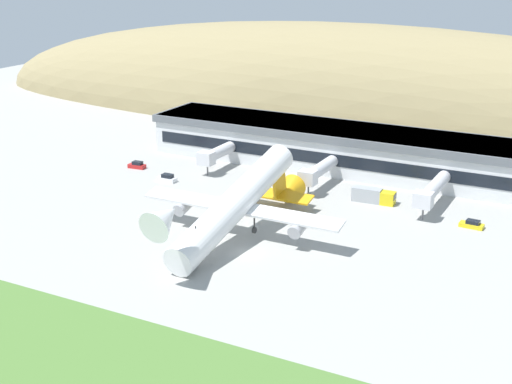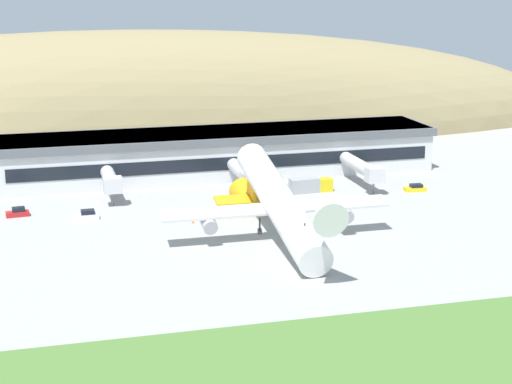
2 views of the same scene
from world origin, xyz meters
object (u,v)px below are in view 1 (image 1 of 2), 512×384
Objects in this scene: cargo_airplane at (238,204)px; service_car_1 at (167,178)px; jetway_0 at (215,154)px; service_car_0 at (472,224)px; service_car_2 at (137,165)px; traffic_cone_0 at (278,217)px; jetway_1 at (318,171)px; fuel_truck at (373,196)px; jetway_2 at (432,190)px; terminal_building at (342,146)px; traffic_cone_1 at (220,203)px.

cargo_airplane is 11.44× the size of service_car_1.
service_car_1 is (-5.37, -11.40, -3.30)m from jetway_0.
service_car_2 is at bearing 178.57° from service_car_0.
service_car_2 is at bearing 161.76° from traffic_cone_0.
service_car_0 is (33.01, -7.00, -3.40)m from jetway_1.
fuel_truck is at bearing -5.42° from jetway_0.
jetway_1 is at bearing 18.24° from service_car_1.
jetway_1 is at bearing -2.92° from jetway_0.
traffic_cone_0 is (2.33, 11.22, -5.84)m from cargo_airplane.
traffic_cone_0 is (-32.69, -12.16, -0.31)m from service_car_0.
jetway_2 is at bearing 36.82° from traffic_cone_0.
jetway_1 is 42.73m from service_car_2.
terminal_building reaches higher than jetway_0.
cargo_airplane reaches higher than jetway_0.
service_car_0 is at bearing -8.09° from jetway_0.
cargo_airplane is 42.47m from service_car_0.
jetway_0 is 0.71× the size of jetway_2.
jetway_0 is (-24.24, -15.08, -1.35)m from terminal_building.
service_car_2 is (-11.62, 5.00, -0.02)m from service_car_1.
service_car_2 is at bearing -152.47° from terminal_building.
service_car_0 is (8.91, -5.65, -3.41)m from jetway_2.
terminal_building is at bearing 31.89° from jetway_0.
terminal_building is 157.60× the size of traffic_cone_0.
traffic_cone_0 is at bearing 78.26° from cargo_airplane.
traffic_cone_1 is (12.03, -18.49, -3.71)m from jetway_0.
service_car_0 is at bearing 33.72° from cargo_airplane.
service_car_2 is 0.48× the size of fuel_truck.
fuel_truck is 21.03m from traffic_cone_0.
cargo_airplane is at bearing -146.28° from service_car_0.
fuel_truck is 14.90× the size of traffic_cone_0.
service_car_1 is 7.32× the size of traffic_cone_0.
jetway_0 is at bearing -148.11° from terminal_building.
jetway_0 is at bearing 126.34° from cargo_airplane.
cargo_airplane is 83.79× the size of traffic_cone_1.
jetway_0 reaches higher than service_car_0.
service_car_0 is at bearing -34.45° from terminal_building.
terminal_building is 21.11× the size of service_car_0.
cargo_airplane reaches higher than traffic_cone_0.
service_car_2 is 44.87m from traffic_cone_0.
terminal_building is 10.58× the size of fuel_truck.
cargo_airplane is 5.62× the size of fuel_truck.
cargo_airplane is at bearing -35.26° from service_car_1.
service_car_0 is 1.02× the size of service_car_1.
fuel_truck is (14.91, 28.04, -4.76)m from cargo_airplane.
terminal_building is 46.76m from cargo_airplane.
service_car_0 is (34.07, -23.37, -4.75)m from terminal_building.
cargo_airplane reaches higher than jetway_1.
jetway_0 is at bearing 141.41° from traffic_cone_0.
jetway_0 is at bearing 20.66° from service_car_2.
terminal_building is at bearing 92.23° from traffic_cone_0.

